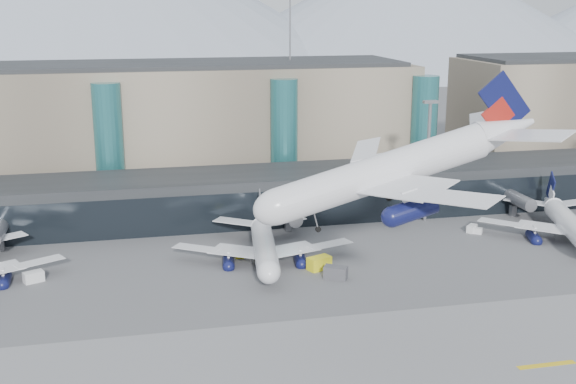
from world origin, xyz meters
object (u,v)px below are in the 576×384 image
object	(u,v)px
lightmast_mid	(428,154)
veh_a	(34,277)
veh_d	(472,228)
veh_h	(319,263)
jet_parked_right	(566,215)
veh_c	(336,273)
veh_g	(477,231)
veh_b	(240,253)
jet_parked_mid	(263,236)
hero_jet	(409,157)

from	to	relation	value
lightmast_mid	veh_a	world-z (taller)	lightmast_mid
veh_d	veh_h	distance (m)	38.18
veh_a	jet_parked_right	bearing A→B (deg)	-22.60
veh_a	veh_d	world-z (taller)	veh_a
veh_c	veh_g	bearing A→B (deg)	56.70
veh_g	veh_b	bearing A→B (deg)	-138.80
jet_parked_mid	veh_d	distance (m)	44.49
lightmast_mid	jet_parked_right	xyz separation A→B (m)	(22.92, -15.81, -10.06)
lightmast_mid	hero_jet	xyz separation A→B (m)	(-27.49, -57.03, 12.30)
jet_parked_right	veh_c	xyz separation A→B (m)	(-50.82, -12.48, -3.28)
lightmast_mid	veh_b	xyz separation A→B (m)	(-41.92, -13.96, -13.70)
jet_parked_mid	jet_parked_right	world-z (taller)	jet_parked_right
veh_c	hero_jet	bearing A→B (deg)	-59.43
hero_jet	veh_c	distance (m)	38.53
lightmast_mid	veh_b	size ratio (longest dim) A/B	10.33
veh_a	veh_c	size ratio (longest dim) A/B	0.82
veh_g	veh_h	xyz separation A→B (m)	(-36.11, -12.70, 0.52)
lightmast_mid	veh_h	world-z (taller)	lightmast_mid
veh_a	jet_parked_mid	bearing A→B (deg)	-19.63
lightmast_mid	veh_c	world-z (taller)	lightmast_mid
jet_parked_mid	veh_a	size ratio (longest dim) A/B	10.71
jet_parked_mid	veh_h	xyz separation A→B (m)	(8.36, -7.80, -3.04)
jet_parked_mid	veh_a	bearing A→B (deg)	102.09
veh_b	veh_g	xyz separation A→B (m)	(48.55, 3.23, -0.11)
hero_jet	veh_c	xyz separation A→B (m)	(-0.41, 28.75, -25.65)
lightmast_mid	veh_d	world-z (taller)	lightmast_mid
jet_parked_mid	veh_b	bearing A→B (deg)	75.26
veh_g	veh_h	world-z (taller)	veh_h
hero_jet	veh_b	bearing A→B (deg)	106.77
veh_c	veh_g	world-z (taller)	veh_c
hero_jet	veh_c	size ratio (longest dim) A/B	10.03
veh_d	veh_c	bearing A→B (deg)	165.55
lightmast_mid	veh_g	world-z (taller)	lightmast_mid
lightmast_mid	jet_parked_mid	distance (m)	42.20
jet_parked_right	veh_g	size ratio (longest dim) A/B	17.26
veh_h	hero_jet	bearing A→B (deg)	-109.65
lightmast_mid	jet_parked_mid	size ratio (longest dim) A/B	0.75
veh_c	veh_h	bearing A→B (deg)	137.62
lightmast_mid	veh_g	size ratio (longest dim) A/B	12.32
jet_parked_mid	veh_g	bearing A→B (deg)	-76.36
veh_a	veh_b	bearing A→B (deg)	-16.42
veh_h	veh_a	bearing A→B (deg)	151.53
veh_c	jet_parked_right	bearing A→B (deg)	43.54
veh_h	veh_d	bearing A→B (deg)	-1.82
jet_parked_mid	jet_parked_right	distance (m)	60.76
jet_parked_right	veh_h	size ratio (longest dim) A/B	8.80
veh_g	veh_c	bearing A→B (deg)	-115.66
veh_b	veh_d	xyz separation A→B (m)	(48.04, 4.35, 0.03)
hero_jet	veh_b	size ratio (longest dim) A/B	15.60
lightmast_mid	veh_c	size ratio (longest dim) A/B	6.64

